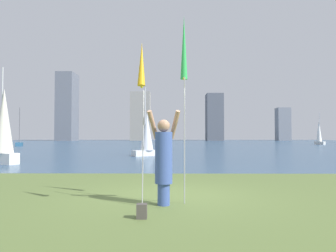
% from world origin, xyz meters
% --- Properties ---
extents(ground, '(120.00, 138.00, 0.12)m').
position_xyz_m(ground, '(0.00, 50.95, -0.06)').
color(ground, '#5B7038').
extents(person, '(0.75, 0.55, 2.04)m').
position_xyz_m(person, '(-0.15, -1.01, 1.00)').
color(person, '#3F59A5').
rests_on(person, ground).
extents(kite_flag_left, '(0.16, 0.69, 3.42)m').
position_xyz_m(kite_flag_left, '(-0.59, -1.32, 2.86)').
color(kite_flag_left, '#B2B2B7').
rests_on(kite_flag_left, ground).
extents(kite_flag_right, '(0.16, 0.41, 4.16)m').
position_xyz_m(kite_flag_right, '(0.30, -0.78, 3.36)').
color(kite_flag_right, '#B2B2B7').
rests_on(kite_flag_right, ground).
extents(bag, '(0.18, 0.16, 0.26)m').
position_xyz_m(bag, '(-0.51, -2.11, 0.13)').
color(bag, '#4C4742').
rests_on(bag, ground).
extents(sailboat_1, '(2.00, 1.74, 5.11)m').
position_xyz_m(sailboat_1, '(-1.82, 15.68, 1.54)').
color(sailboat_1, white).
rests_on(sailboat_1, ground).
extents(sailboat_4, '(1.42, 1.86, 5.85)m').
position_xyz_m(sailboat_4, '(-22.88, 39.39, 0.33)').
color(sailboat_4, '#2D6084').
rests_on(sailboat_4, ground).
extents(sailboat_6, '(1.43, 1.89, 5.59)m').
position_xyz_m(sailboat_6, '(26.25, 48.17, 2.13)').
color(sailboat_6, silver).
rests_on(sailboat_6, ground).
extents(sailboat_7, '(2.12, 1.46, 5.15)m').
position_xyz_m(sailboat_7, '(-8.85, 8.74, 1.93)').
color(sailboat_7, white).
rests_on(sailboat_7, ground).
extents(skyline_tower_0, '(5.35, 7.99, 21.90)m').
position_xyz_m(skyline_tower_0, '(-33.83, 93.94, 10.95)').
color(skyline_tower_0, slate).
rests_on(skyline_tower_0, ground).
extents(skyline_tower_1, '(6.63, 4.89, 16.48)m').
position_xyz_m(skyline_tower_1, '(-10.45, 99.21, 8.24)').
color(skyline_tower_1, gray).
rests_on(skyline_tower_1, ground).
extents(skyline_tower_2, '(5.29, 6.65, 15.30)m').
position_xyz_m(skyline_tower_2, '(14.21, 95.51, 7.65)').
color(skyline_tower_2, '#565B66').
rests_on(skyline_tower_2, ground).
extents(skyline_tower_3, '(4.27, 3.89, 11.05)m').
position_xyz_m(skyline_tower_3, '(37.93, 99.06, 5.53)').
color(skyline_tower_3, gray).
rests_on(skyline_tower_3, ground).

